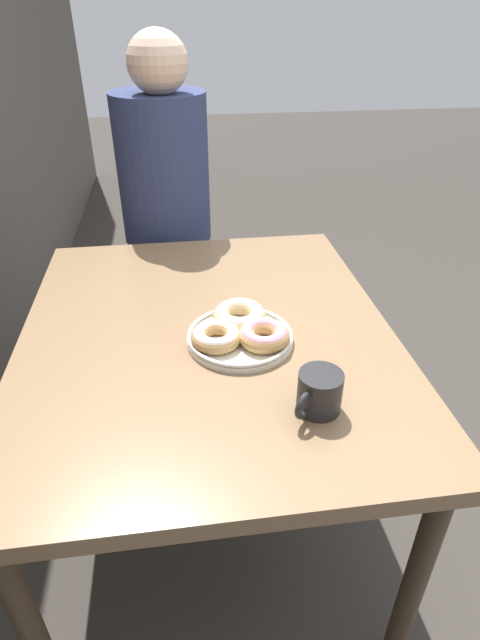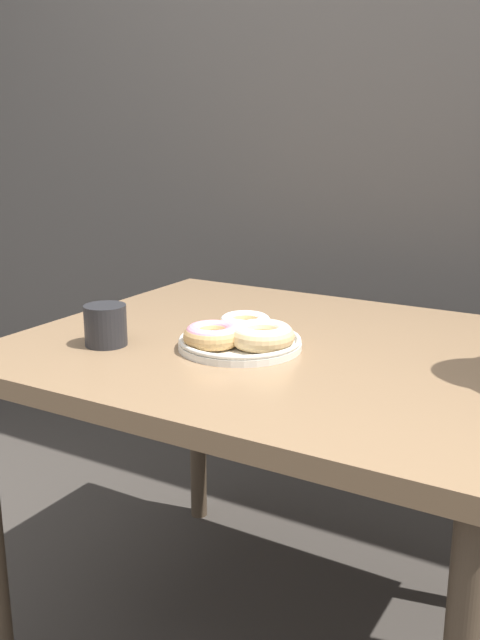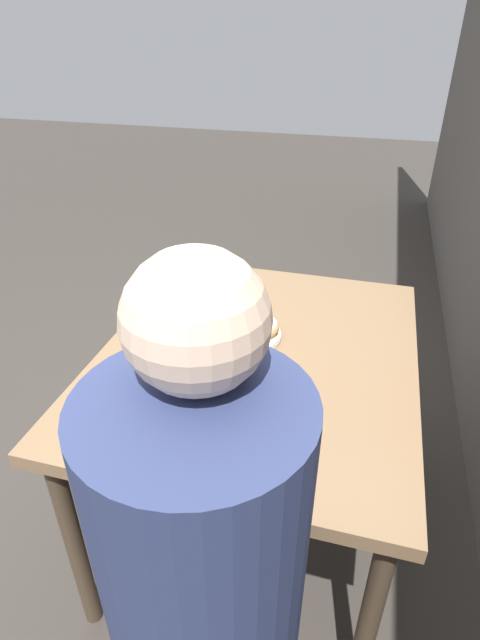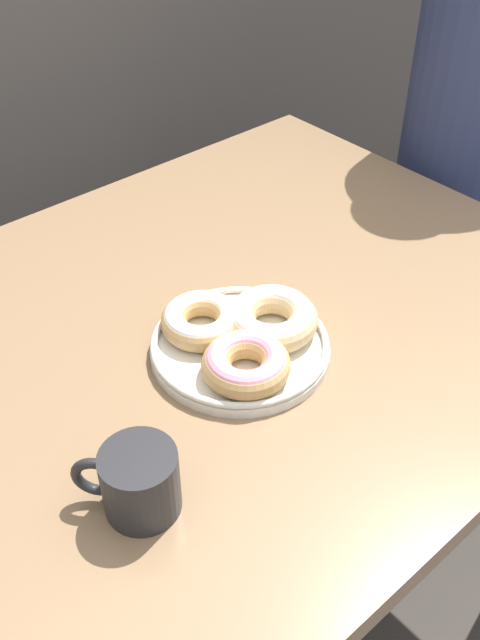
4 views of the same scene
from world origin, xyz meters
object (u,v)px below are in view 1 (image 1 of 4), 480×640
Objects in this scene: dining_table at (208,354)px; person_figure at (167,225)px; donut_plate at (240,330)px; coffee_mug at (319,392)px.

person_figure reaches higher than dining_table.
donut_plate reaches higher than dining_table.
coffee_mug is 0.08× the size of person_figure.
donut_plate is at bearing -168.63° from person_figure.
coffee_mug is at bearing -155.29° from donut_plate.
coffee_mug is 1.12m from person_figure.
dining_table is at bearing 52.26° from donut_plate.
person_figure is (0.82, 0.16, -0.05)m from donut_plate.
person_figure reaches higher than coffee_mug.
donut_plate is at bearing 24.71° from coffee_mug.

